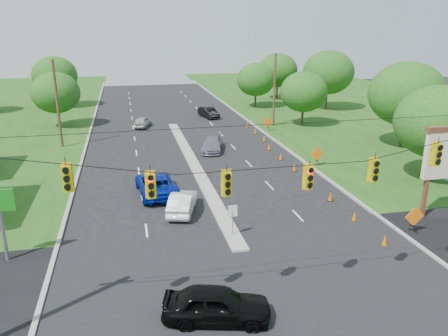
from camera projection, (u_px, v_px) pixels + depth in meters
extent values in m
plane|color=black|center=(263.00, 294.00, 20.63)|extent=(160.00, 160.00, 0.00)
cube|color=black|center=(263.00, 294.00, 20.63)|extent=(160.00, 14.00, 0.02)
cube|color=gray|center=(86.00, 146.00, 46.33)|extent=(0.25, 110.00, 0.16)
cube|color=gray|center=(268.00, 136.00, 50.59)|extent=(0.25, 110.00, 0.16)
cube|color=gray|center=(194.00, 164.00, 40.11)|extent=(1.00, 34.00, 0.18)
cylinder|color=gray|center=(233.00, 223.00, 25.92)|extent=(0.06, 0.06, 1.80)
cube|color=white|center=(233.00, 211.00, 25.67)|extent=(0.55, 0.04, 0.70)
cylinder|color=black|center=(275.00, 158.00, 17.54)|extent=(24.00, 0.04, 0.04)
cube|color=yellow|center=(67.00, 179.00, 15.94)|extent=(0.34, 0.24, 1.00)
cube|color=yellow|center=(151.00, 186.00, 16.73)|extent=(0.34, 0.24, 1.00)
cube|color=yellow|center=(227.00, 184.00, 17.42)|extent=(0.34, 0.24, 1.00)
cube|color=yellow|center=(309.00, 178.00, 18.15)|extent=(0.34, 0.24, 1.00)
cube|color=yellow|center=(374.00, 171.00, 18.76)|extent=(0.34, 0.24, 1.00)
cube|color=yellow|center=(436.00, 155.00, 19.23)|extent=(0.34, 0.24, 1.00)
cylinder|color=#422D1C|center=(58.00, 104.00, 44.44)|extent=(0.28, 0.28, 9.00)
cylinder|color=#422D1C|center=(274.00, 90.00, 54.34)|extent=(0.28, 0.28, 9.00)
cylinder|color=gray|center=(2.00, 227.00, 22.95)|extent=(0.20, 0.20, 4.00)
cube|color=#59331E|center=(426.00, 186.00, 28.24)|extent=(0.25, 0.25, 4.40)
cube|color=beige|center=(446.00, 154.00, 27.82)|extent=(3.00, 0.35, 3.20)
cone|color=#DC5D00|center=(385.00, 240.00, 25.05)|extent=(0.32, 0.32, 0.70)
cone|color=#DC5D00|center=(355.00, 216.00, 28.30)|extent=(0.32, 0.32, 0.70)
cone|color=#DC5D00|center=(330.00, 196.00, 31.54)|extent=(0.32, 0.32, 0.70)
cone|color=#DC5D00|center=(311.00, 181.00, 34.79)|extent=(0.32, 0.32, 0.70)
cone|color=#DC5D00|center=(295.00, 167.00, 38.04)|extent=(0.32, 0.32, 0.70)
cone|color=#DC5D00|center=(281.00, 156.00, 41.28)|extent=(0.32, 0.32, 0.70)
cone|color=#DC5D00|center=(269.00, 147.00, 44.53)|extent=(0.32, 0.32, 0.70)
cone|color=#DC5D00|center=(264.00, 138.00, 47.90)|extent=(0.32, 0.32, 0.70)
cone|color=#DC5D00|center=(255.00, 131.00, 51.15)|extent=(0.32, 0.32, 0.70)
cone|color=#DC5D00|center=(247.00, 125.00, 54.40)|extent=(0.32, 0.32, 0.70)
cube|color=black|center=(413.00, 226.00, 26.45)|extent=(0.06, 0.58, 0.26)
cube|color=black|center=(413.00, 226.00, 26.45)|extent=(0.06, 0.58, 0.26)
cube|color=orange|center=(415.00, 217.00, 26.26)|extent=(1.27, 0.05, 1.27)
cube|color=black|center=(317.00, 160.00, 39.43)|extent=(0.06, 0.58, 0.26)
cube|color=black|center=(317.00, 160.00, 39.43)|extent=(0.06, 0.58, 0.26)
cube|color=orange|center=(317.00, 154.00, 39.25)|extent=(1.27, 0.05, 1.27)
cube|color=black|center=(268.00, 127.00, 52.42)|extent=(0.06, 0.58, 0.26)
cube|color=black|center=(268.00, 127.00, 52.42)|extent=(0.06, 0.58, 0.26)
cube|color=orange|center=(268.00, 122.00, 52.24)|extent=(1.27, 0.05, 1.27)
cylinder|color=black|center=(59.00, 117.00, 54.40)|extent=(0.28, 0.28, 2.52)
ellipsoid|color=#194C14|center=(56.00, 93.00, 53.45)|extent=(5.88, 5.88, 5.04)
cylinder|color=black|center=(58.00, 98.00, 67.84)|extent=(0.28, 0.28, 2.88)
ellipsoid|color=#194C14|center=(55.00, 75.00, 66.75)|extent=(6.72, 6.72, 5.76)
cylinder|color=black|center=(432.00, 165.00, 35.11)|extent=(0.28, 0.28, 2.88)
ellipsoid|color=#194C14|center=(438.00, 122.00, 34.02)|extent=(6.72, 6.72, 5.76)
cylinder|color=black|center=(402.00, 132.00, 45.17)|extent=(0.28, 0.28, 3.24)
ellipsoid|color=#194C14|center=(407.00, 94.00, 43.95)|extent=(7.56, 7.56, 6.48)
cylinder|color=black|center=(302.00, 116.00, 55.15)|extent=(0.28, 0.28, 2.52)
ellipsoid|color=#194C14|center=(304.00, 92.00, 54.20)|extent=(5.88, 5.88, 5.04)
cylinder|color=black|center=(326.00, 99.00, 66.00)|extent=(0.28, 0.28, 3.24)
ellipsoid|color=#194C14|center=(328.00, 72.00, 64.78)|extent=(7.56, 7.56, 6.48)
cylinder|color=black|center=(277.00, 91.00, 75.42)|extent=(0.28, 0.28, 2.88)
ellipsoid|color=#194C14|center=(278.00, 70.00, 74.33)|extent=(6.72, 6.72, 5.76)
cylinder|color=black|center=(255.00, 100.00, 67.72)|extent=(0.28, 0.28, 2.52)
ellipsoid|color=#194C14|center=(256.00, 80.00, 66.77)|extent=(5.88, 5.88, 5.04)
imported|color=black|center=(217.00, 305.00, 18.54)|extent=(4.93, 2.95, 1.57)
imported|color=white|center=(182.00, 202.00, 29.56)|extent=(2.66, 4.55, 1.42)
imported|color=#041C9A|center=(156.00, 184.00, 32.73)|extent=(3.19, 5.95, 1.59)
imported|color=slate|center=(212.00, 144.00, 44.18)|extent=(3.19, 5.11, 1.38)
imported|color=#A2A2A2|center=(142.00, 122.00, 54.77)|extent=(2.65, 4.20, 1.33)
imported|color=black|center=(209.00, 112.00, 60.52)|extent=(2.49, 4.64, 1.45)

